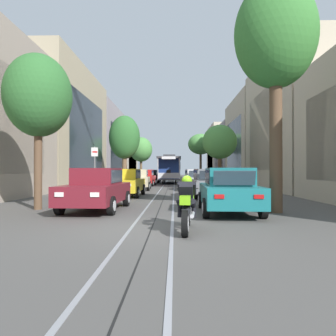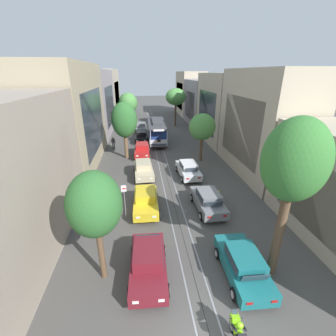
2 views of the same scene
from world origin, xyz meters
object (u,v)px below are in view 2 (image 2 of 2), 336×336
object	(u,v)px
street_tree_kerb_left_second	(124,121)
street_tree_kerb_right_mid	(176,97)
parked_car_grey_second_right	(208,200)
street_tree_kerb_right_near	(295,163)
parked_car_black_fifth_left	(141,136)
street_tree_kerb_right_second	(202,127)
cable_car_trolley	(157,131)
parked_car_red_fourth_left	(142,150)
parked_car_beige_mid_left	(144,169)
street_tree_kerb_left_near	(95,205)
parked_car_yellow_second_left	(146,200)
pedestrian_on_left_pavement	(113,142)
street_sign_post	(124,198)
parked_car_teal_near_right	(243,264)
parked_car_maroon_near_left	(148,262)
parked_car_white_mid_right	(188,169)
fire_hydrant	(218,195)
street_tree_kerb_left_mid	(128,103)
parked_car_grey_sixth_left	(141,127)

from	to	relation	value
street_tree_kerb_left_second	street_tree_kerb_right_mid	distance (m)	20.11
parked_car_grey_second_right	street_tree_kerb_right_near	bearing A→B (deg)	-74.78
parked_car_black_fifth_left	street_tree_kerb_right_second	world-z (taller)	street_tree_kerb_right_second
cable_car_trolley	parked_car_grey_second_right	bearing A→B (deg)	-82.89
parked_car_black_fifth_left	parked_car_red_fourth_left	bearing A→B (deg)	-90.10
parked_car_beige_mid_left	street_tree_kerb_left_near	distance (m)	13.14
parked_car_yellow_second_left	pedestrian_on_left_pavement	size ratio (longest dim) A/B	2.63
street_tree_kerb_left_near	street_sign_post	size ratio (longest dim) A/B	2.13
parked_car_yellow_second_left	street_tree_kerb_right_mid	xyz separation A→B (m)	(6.83, 30.14, 4.71)
street_tree_kerb_right_mid	cable_car_trolley	distance (m)	12.41
parked_car_teal_near_right	street_tree_kerb_right_second	xyz separation A→B (m)	(2.15, 17.21, 3.24)
parked_car_beige_mid_left	parked_car_red_fourth_left	size ratio (longest dim) A/B	1.00
parked_car_maroon_near_left	parked_car_white_mid_right	bearing A→B (deg)	69.28
parked_car_teal_near_right	fire_hydrant	xyz separation A→B (m)	(1.29, 7.89, -0.38)
street_tree_kerb_right_second	parked_car_grey_second_right	bearing A→B (deg)	-101.36
parked_car_maroon_near_left	parked_car_grey_second_right	distance (m)	7.50
parked_car_red_fourth_left	pedestrian_on_left_pavement	xyz separation A→B (m)	(-3.91, 3.50, 0.14)
parked_car_beige_mid_left	parked_car_grey_second_right	distance (m)	8.32
parked_car_red_fourth_left	street_tree_kerb_left_mid	world-z (taller)	street_tree_kerb_left_mid
street_tree_kerb_left_mid	cable_car_trolley	size ratio (longest dim) A/B	0.71
street_tree_kerb_left_second	parked_car_red_fourth_left	bearing A→B (deg)	17.20
parked_car_beige_mid_left	parked_car_red_fourth_left	distance (m)	6.46
parked_car_yellow_second_left	street_tree_kerb_left_mid	bearing A→B (deg)	94.38
parked_car_maroon_near_left	street_tree_kerb_right_mid	world-z (taller)	street_tree_kerb_right_mid
parked_car_red_fourth_left	street_tree_kerb_left_near	world-z (taller)	street_tree_kerb_left_near
street_tree_kerb_right_second	street_sign_post	world-z (taller)	street_tree_kerb_right_second
pedestrian_on_left_pavement	street_tree_kerb_right_mid	bearing A→B (deg)	52.21
parked_car_red_fourth_left	street_tree_kerb_right_second	world-z (taller)	street_tree_kerb_right_second
parked_car_maroon_near_left	parked_car_red_fourth_left	world-z (taller)	same
parked_car_beige_mid_left	parked_car_yellow_second_left	bearing A→B (deg)	-89.75
parked_car_grey_second_right	street_tree_kerb_left_second	xyz separation A→B (m)	(-6.75, 12.68, 3.85)
parked_car_red_fourth_left	street_tree_kerb_right_second	bearing A→B (deg)	-19.77
street_tree_kerb_right_second	cable_car_trolley	bearing A→B (deg)	117.07
parked_car_teal_near_right	cable_car_trolley	bearing A→B (deg)	95.40
street_sign_post	street_tree_kerb_right_second	bearing A→B (deg)	53.45
street_tree_kerb_left_mid	cable_car_trolley	xyz separation A→B (m)	(4.49, -9.66, -2.97)
parked_car_grey_second_right	street_tree_kerb_left_mid	distance (m)	30.55
parked_car_grey_second_right	cable_car_trolley	distance (m)	20.01
parked_car_red_fourth_left	parked_car_grey_second_right	bearing A→B (deg)	-70.03
street_tree_kerb_left_near	parked_car_yellow_second_left	bearing A→B (deg)	69.01
parked_car_yellow_second_left	parked_car_red_fourth_left	world-z (taller)	same
parked_car_grey_sixth_left	cable_car_trolley	size ratio (longest dim) A/B	0.48
parked_car_black_fifth_left	street_sign_post	bearing A→B (deg)	-93.97
parked_car_black_fifth_left	parked_car_grey_second_right	bearing A→B (deg)	-76.47
street_tree_kerb_left_second	fire_hydrant	size ratio (longest dim) A/B	8.11
parked_car_white_mid_right	street_tree_kerb_right_second	bearing A→B (deg)	61.47
parked_car_beige_mid_left	parked_car_grey_sixth_left	size ratio (longest dim) A/B	1.01
street_tree_kerb_left_second	street_tree_kerb_right_mid	xyz separation A→B (m)	(8.83, 18.05, 0.86)
parked_car_black_fifth_left	parked_car_grey_second_right	distance (m)	20.57
parked_car_red_fourth_left	street_tree_kerb_right_second	distance (m)	8.10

